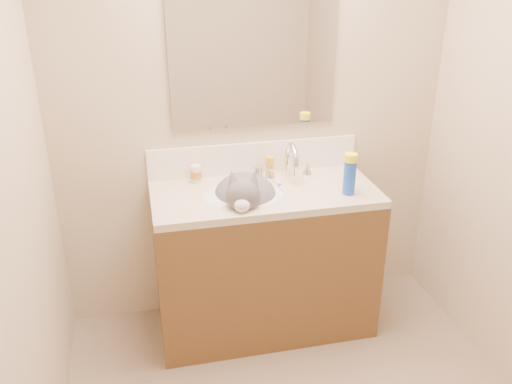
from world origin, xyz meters
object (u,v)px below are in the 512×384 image
vanity_cabinet (264,263)px  silver_jar (258,171)px  spray_can (349,178)px  faucet (291,164)px  pill_bottle (196,174)px  cat (245,197)px  amber_bottle (270,166)px  basin (244,207)px

vanity_cabinet → silver_jar: 0.52m
spray_can → faucet: bearing=131.5°
faucet → vanity_cabinet: bearing=-142.7°
pill_bottle → spray_can: size_ratio=0.56×
cat → spray_can: size_ratio=2.84×
vanity_cabinet → cat: bearing=-167.2°
silver_jar → pill_bottle: bearing=-178.7°
pill_bottle → spray_can: 0.83m
amber_bottle → faucet: bearing=-35.3°
faucet → spray_can: faucet is taller
silver_jar → cat: bearing=-117.8°
basin → vanity_cabinet: bearing=14.0°
spray_can → cat: bearing=168.6°
vanity_cabinet → spray_can: size_ratio=6.80×
cat → pill_bottle: 0.33m
vanity_cabinet → pill_bottle: size_ratio=12.20×
cat → spray_can: cat is taller
basin → faucet: bearing=29.1°
faucet → cat: bearing=-150.9°
faucet → amber_bottle: (-0.10, 0.07, -0.03)m
basin → faucet: 0.38m
basin → faucet: size_ratio=1.61×
spray_can → pill_bottle: bearing=156.6°
faucet → spray_can: size_ratio=1.59×
cat → pill_bottle: size_ratio=5.11×
silver_jar → amber_bottle: 0.08m
silver_jar → amber_bottle: (0.07, 0.00, 0.03)m
faucet → silver_jar: 0.19m
cat → amber_bottle: (0.19, 0.23, 0.07)m
vanity_cabinet → basin: size_ratio=2.67×
pill_bottle → spray_can: (0.76, -0.33, 0.04)m
faucet → pill_bottle: faucet is taller
faucet → basin: bearing=-150.9°
pill_bottle → spray_can: bearing=-23.4°
vanity_cabinet → silver_jar: silver_jar is taller
basin → amber_bottle: size_ratio=4.14×
vanity_cabinet → pill_bottle: 0.64m
basin → spray_can: spray_can is taller
cat → vanity_cabinet: bearing=28.1°
vanity_cabinet → spray_can: spray_can is taller
silver_jar → spray_can: spray_can is taller
amber_bottle → silver_jar: bearing=-177.6°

